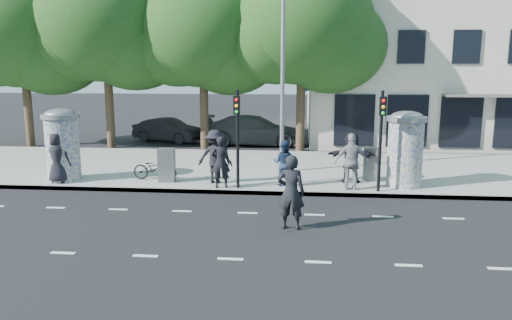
# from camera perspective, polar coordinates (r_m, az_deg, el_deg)

# --- Properties ---
(ground) EXTENTS (120.00, 120.00, 0.00)m
(ground) POSITION_cam_1_polar(r_m,az_deg,el_deg) (13.72, -1.63, -7.79)
(ground) COLOR black
(ground) RESTS_ON ground
(sidewalk) EXTENTS (40.00, 8.00, 0.15)m
(sidewalk) POSITION_cam_1_polar(r_m,az_deg,el_deg) (20.91, 0.84, -1.00)
(sidewalk) COLOR gray
(sidewalk) RESTS_ON ground
(curb) EXTENTS (40.00, 0.10, 0.16)m
(curb) POSITION_cam_1_polar(r_m,az_deg,el_deg) (17.08, -0.19, -3.74)
(curb) COLOR slate
(curb) RESTS_ON ground
(lane_dash_near) EXTENTS (32.00, 0.12, 0.01)m
(lane_dash_near) POSITION_cam_1_polar(r_m,az_deg,el_deg) (11.67, -2.95, -11.24)
(lane_dash_near) COLOR silver
(lane_dash_near) RESTS_ON ground
(lane_dash_far) EXTENTS (32.00, 0.12, 0.01)m
(lane_dash_far) POSITION_cam_1_polar(r_m,az_deg,el_deg) (15.04, -0.98, -6.07)
(lane_dash_far) COLOR silver
(lane_dash_far) RESTS_ON ground
(ad_column_left) EXTENTS (1.36, 1.36, 2.65)m
(ad_column_left) POSITION_cam_1_polar(r_m,az_deg,el_deg) (19.70, -21.26, 1.83)
(ad_column_left) COLOR beige
(ad_column_left) RESTS_ON sidewalk
(ad_column_right) EXTENTS (1.36, 1.36, 2.65)m
(ad_column_right) POSITION_cam_1_polar(r_m,az_deg,el_deg) (18.19, 16.70, 1.42)
(ad_column_right) COLOR beige
(ad_column_right) RESTS_ON sidewalk
(traffic_pole_near) EXTENTS (0.22, 0.31, 3.40)m
(traffic_pole_near) POSITION_cam_1_polar(r_m,az_deg,el_deg) (16.97, -2.14, 3.58)
(traffic_pole_near) COLOR black
(traffic_pole_near) RESTS_ON sidewalk
(traffic_pole_far) EXTENTS (0.22, 0.31, 3.40)m
(traffic_pole_far) POSITION_cam_1_polar(r_m,az_deg,el_deg) (17.03, 14.12, 3.28)
(traffic_pole_far) COLOR black
(traffic_pole_far) RESTS_ON sidewalk
(street_lamp) EXTENTS (0.25, 0.93, 8.00)m
(street_lamp) POSITION_cam_1_polar(r_m,az_deg,el_deg) (19.55, 3.07, 12.08)
(street_lamp) COLOR slate
(street_lamp) RESTS_ON sidewalk
(tree_far_left) EXTENTS (7.20, 7.20, 9.26)m
(tree_far_left) POSITION_cam_1_polar(r_m,az_deg,el_deg) (29.34, -25.26, 13.44)
(tree_far_left) COLOR #38281C
(tree_far_left) RESTS_ON ground
(tree_mid_left) EXTENTS (7.20, 7.20, 9.57)m
(tree_mid_left) POSITION_cam_1_polar(r_m,az_deg,el_deg) (27.40, -16.89, 14.89)
(tree_mid_left) COLOR #38281C
(tree_mid_left) RESTS_ON ground
(tree_near_left) EXTENTS (6.80, 6.80, 8.97)m
(tree_near_left) POSITION_cam_1_polar(r_m,az_deg,el_deg) (26.14, -6.12, 14.54)
(tree_near_left) COLOR #38281C
(tree_near_left) RESTS_ON ground
(tree_center) EXTENTS (7.00, 7.00, 9.30)m
(tree_center) POSITION_cam_1_polar(r_m,az_deg,el_deg) (25.26, 5.28, 15.25)
(tree_center) COLOR #38281C
(tree_center) RESTS_ON ground
(building) EXTENTS (20.30, 15.85, 12.00)m
(building) POSITION_cam_1_polar(r_m,az_deg,el_deg) (34.53, 23.46, 12.73)
(building) COLOR #BCB19D
(building) RESTS_ON ground
(ped_a) EXTENTS (0.93, 0.63, 1.86)m
(ped_a) POSITION_cam_1_polar(r_m,az_deg,el_deg) (19.35, -21.73, 0.26)
(ped_a) COLOR black
(ped_a) RESTS_ON sidewalk
(ped_b) EXTENTS (0.71, 0.51, 1.81)m
(ped_b) POSITION_cam_1_polar(r_m,az_deg,el_deg) (17.31, -4.06, -0.24)
(ped_b) COLOR black
(ped_b) RESTS_ON sidewalk
(ped_c) EXTENTS (0.93, 0.81, 1.62)m
(ped_c) POSITION_cam_1_polar(r_m,az_deg,el_deg) (17.59, 3.21, -0.36)
(ped_c) COLOR #1C2C47
(ped_c) RESTS_ON sidewalk
(ped_d) EXTENTS (1.27, 0.76, 1.93)m
(ped_d) POSITION_cam_1_polar(r_m,az_deg,el_deg) (18.03, -4.70, 0.40)
(ped_d) COLOR black
(ped_d) RESTS_ON sidewalk
(ped_e) EXTENTS (1.18, 0.72, 1.95)m
(ped_e) POSITION_cam_1_polar(r_m,az_deg,el_deg) (17.27, 10.89, -0.20)
(ped_e) COLOR gray
(ped_e) RESTS_ON sidewalk
(ped_f) EXTENTS (1.76, 0.74, 1.86)m
(ped_f) POSITION_cam_1_polar(r_m,az_deg,el_deg) (18.35, 10.83, 0.31)
(ped_f) COLOR black
(ped_f) RESTS_ON sidewalk
(man_road) EXTENTS (0.79, 0.57, 2.04)m
(man_road) POSITION_cam_1_polar(r_m,az_deg,el_deg) (13.42, 4.02, -3.69)
(man_road) COLOR black
(man_road) RESTS_ON ground
(bicycle) EXTENTS (0.73, 1.72, 0.88)m
(bicycle) POSITION_cam_1_polar(r_m,az_deg,el_deg) (18.87, -11.48, -0.93)
(bicycle) COLOR black
(bicycle) RESTS_ON sidewalk
(cabinet_left) EXTENTS (0.61, 0.46, 1.23)m
(cabinet_left) POSITION_cam_1_polar(r_m,az_deg,el_deg) (18.49, -10.17, -0.58)
(cabinet_left) COLOR #5C5E61
(cabinet_left) RESTS_ON sidewalk
(cabinet_right) EXTENTS (0.64, 0.52, 1.20)m
(cabinet_right) POSITION_cam_1_polar(r_m,az_deg,el_deg) (18.89, 13.06, -0.48)
(cabinet_right) COLOR slate
(cabinet_right) RESTS_ON sidewalk
(car_mid) EXTENTS (2.68, 4.30, 1.34)m
(car_mid) POSITION_cam_1_polar(r_m,az_deg,el_deg) (28.94, -10.02, 3.38)
(car_mid) COLOR black
(car_mid) RESTS_ON ground
(car_right) EXTENTS (2.42, 5.63, 1.62)m
(car_right) POSITION_cam_1_polar(r_m,az_deg,el_deg) (27.42, -0.17, 3.43)
(car_right) COLOR #4B4E51
(car_right) RESTS_ON ground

